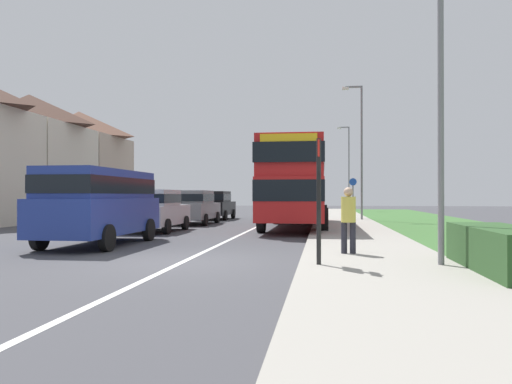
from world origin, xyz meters
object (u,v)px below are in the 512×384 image
(bus_stop_sign, at_px, (319,192))
(cycle_route_sign, at_px, (353,196))
(double_decker_bus, at_px, (296,181))
(parked_van_blue, at_px, (100,201))
(parked_car_black, at_px, (215,204))
(street_lamp_mid, at_px, (360,144))
(street_lamp_far, at_px, (348,163))
(street_lamp_near, at_px, (435,49))
(parked_car_silver, at_px, (154,209))
(pedestrian_at_stop, at_px, (348,217))
(parked_car_grey, at_px, (194,206))

(bus_stop_sign, bearing_deg, cycle_route_sign, 84.69)
(double_decker_bus, bearing_deg, parked_van_blue, -122.52)
(parked_car_black, xyz_separation_m, bus_stop_sign, (6.50, -19.75, 0.59))
(parked_car_black, height_order, street_lamp_mid, street_lamp_mid)
(cycle_route_sign, xyz_separation_m, street_lamp_far, (0.53, 16.61, 3.10))
(parked_car_black, height_order, street_lamp_near, street_lamp_near)
(street_lamp_far, bearing_deg, parked_car_silver, -108.36)
(parked_car_silver, xyz_separation_m, street_lamp_far, (9.10, 27.42, 3.59))
(parked_car_black, bearing_deg, parked_van_blue, -90.02)
(pedestrian_at_stop, bearing_deg, bus_stop_sign, -109.36)
(street_lamp_near, bearing_deg, bus_stop_sign, -172.85)
(street_lamp_far, bearing_deg, pedestrian_at_stop, -92.84)
(street_lamp_mid, bearing_deg, street_lamp_near, -89.64)
(street_lamp_far, bearing_deg, bus_stop_sign, -93.73)
(parked_van_blue, bearing_deg, bus_stop_sign, -31.83)
(parked_car_grey, xyz_separation_m, pedestrian_at_stop, (7.16, -12.70, 0.03))
(street_lamp_far, bearing_deg, street_lamp_mid, -90.75)
(street_lamp_mid, bearing_deg, cycle_route_sign, 99.69)
(double_decker_bus, relative_size, bus_stop_sign, 4.05)
(parked_car_silver, distance_m, pedestrian_at_stop, 10.48)
(parked_van_blue, xyz_separation_m, cycle_route_sign, (8.38, 16.13, 0.10))
(bus_stop_sign, relative_size, cycle_route_sign, 1.03)
(parked_car_silver, height_order, cycle_route_sign, cycle_route_sign)
(parked_car_grey, bearing_deg, cycle_route_sign, 33.62)
(street_lamp_near, distance_m, street_lamp_mid, 18.20)
(parked_car_black, distance_m, cycle_route_sign, 8.40)
(bus_stop_sign, distance_m, cycle_route_sign, 20.25)
(street_lamp_near, bearing_deg, cycle_route_sign, 91.16)
(parked_van_blue, relative_size, pedestrian_at_stop, 2.99)
(pedestrian_at_stop, relative_size, bus_stop_sign, 0.64)
(double_decker_bus, bearing_deg, cycle_route_sign, 68.74)
(parked_car_silver, relative_size, street_lamp_near, 0.53)
(parked_van_blue, xyz_separation_m, street_lamp_near, (8.78, -3.75, 3.03))
(parked_car_black, height_order, cycle_route_sign, cycle_route_sign)
(parked_car_grey, bearing_deg, double_decker_bus, -21.49)
(parked_car_grey, bearing_deg, parked_car_black, 90.19)
(double_decker_bus, bearing_deg, parked_car_grey, 158.51)
(double_decker_bus, relative_size, pedestrian_at_stop, 6.31)
(parked_van_blue, bearing_deg, street_lamp_mid, 59.04)
(parked_car_grey, relative_size, street_lamp_far, 0.55)
(cycle_route_sign, relative_size, street_lamp_far, 0.32)
(street_lamp_near, xyz_separation_m, street_lamp_mid, (-0.12, 18.20, 0.05))
(double_decker_bus, height_order, bus_stop_sign, double_decker_bus)
(double_decker_bus, distance_m, street_lamp_mid, 7.19)
(street_lamp_far, bearing_deg, cycle_route_sign, -91.82)
(double_decker_bus, xyz_separation_m, parked_car_grey, (-5.37, 2.11, -1.20))
(street_lamp_far, bearing_deg, street_lamp_near, -90.20)
(parked_van_blue, distance_m, street_lamp_far, 34.08)
(double_decker_bus, relative_size, parked_van_blue, 2.11)
(cycle_route_sign, distance_m, street_lamp_mid, 3.44)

